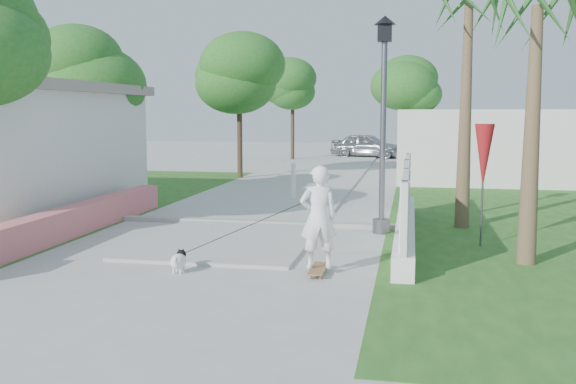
% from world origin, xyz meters
% --- Properties ---
extents(ground, '(90.00, 90.00, 0.00)m').
position_xyz_m(ground, '(0.00, 0.00, 0.00)').
color(ground, '#B7B7B2').
rests_on(ground, ground).
extents(path_strip, '(3.20, 36.00, 0.06)m').
position_xyz_m(path_strip, '(0.00, 20.00, 0.03)').
color(path_strip, '#B7B7B2').
rests_on(path_strip, ground).
extents(curb, '(6.50, 0.25, 0.10)m').
position_xyz_m(curb, '(0.00, 6.00, 0.05)').
color(curb, '#999993').
rests_on(curb, ground).
extents(grass_left, '(8.00, 20.00, 0.01)m').
position_xyz_m(grass_left, '(-7.00, 8.00, 0.01)').
color(grass_left, '#2B571B').
rests_on(grass_left, ground).
extents(grass_right, '(8.00, 20.00, 0.01)m').
position_xyz_m(grass_right, '(7.00, 8.00, 0.01)').
color(grass_right, '#2B571B').
rests_on(grass_right, ground).
extents(pink_wall, '(0.45, 8.20, 0.80)m').
position_xyz_m(pink_wall, '(-3.30, 3.55, 0.31)').
color(pink_wall, '#C8666A').
rests_on(pink_wall, ground).
extents(lattice_fence, '(0.35, 7.00, 1.50)m').
position_xyz_m(lattice_fence, '(3.40, 5.00, 0.54)').
color(lattice_fence, white).
rests_on(lattice_fence, ground).
extents(building_right, '(6.00, 8.00, 2.60)m').
position_xyz_m(building_right, '(6.00, 18.00, 1.30)').
color(building_right, silver).
rests_on(building_right, ground).
extents(street_lamp, '(0.44, 0.44, 4.44)m').
position_xyz_m(street_lamp, '(2.90, 5.50, 2.43)').
color(street_lamp, '#59595E').
rests_on(street_lamp, ground).
extents(bollard, '(0.14, 0.14, 1.09)m').
position_xyz_m(bollard, '(0.20, 10.00, 0.58)').
color(bollard, white).
rests_on(bollard, ground).
extents(patio_umbrella, '(0.36, 0.36, 2.30)m').
position_xyz_m(patio_umbrella, '(4.80, 4.50, 1.69)').
color(patio_umbrella, '#59595E').
rests_on(patio_umbrella, ground).
extents(tree_left_mid, '(3.20, 3.20, 4.85)m').
position_xyz_m(tree_left_mid, '(-5.48, 8.48, 3.50)').
color(tree_left_mid, '#4C3826').
rests_on(tree_left_mid, ground).
extents(tree_path_left, '(3.40, 3.40, 5.23)m').
position_xyz_m(tree_path_left, '(-2.98, 15.98, 3.82)').
color(tree_path_left, '#4C3826').
rests_on(tree_path_left, ground).
extents(tree_path_right, '(3.00, 3.00, 4.79)m').
position_xyz_m(tree_path_right, '(3.22, 19.98, 3.49)').
color(tree_path_right, '#4C3826').
rests_on(tree_path_right, ground).
extents(tree_path_far, '(3.20, 3.20, 5.17)m').
position_xyz_m(tree_path_far, '(-2.78, 25.98, 3.82)').
color(tree_path_far, '#4C3826').
rests_on(tree_path_far, ground).
extents(palm_far, '(1.80, 1.80, 5.30)m').
position_xyz_m(palm_far, '(4.60, 6.50, 4.48)').
color(palm_far, brown).
rests_on(palm_far, ground).
extents(palm_near, '(1.80, 1.80, 4.70)m').
position_xyz_m(palm_near, '(5.40, 3.20, 3.95)').
color(palm_near, brown).
rests_on(palm_near, ground).
extents(skateboarder, '(2.51, 0.87, 1.70)m').
position_xyz_m(skateboarder, '(1.52, 1.84, 0.80)').
color(skateboarder, olive).
rests_on(skateboarder, ground).
extents(dog, '(0.26, 0.52, 0.35)m').
position_xyz_m(dog, '(-0.08, 1.57, 0.19)').
color(dog, white).
rests_on(dog, ground).
extents(parked_car, '(4.19, 2.38, 1.35)m').
position_xyz_m(parked_car, '(1.03, 28.03, 0.67)').
color(parked_car, '#ADAFB5').
rests_on(parked_car, ground).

